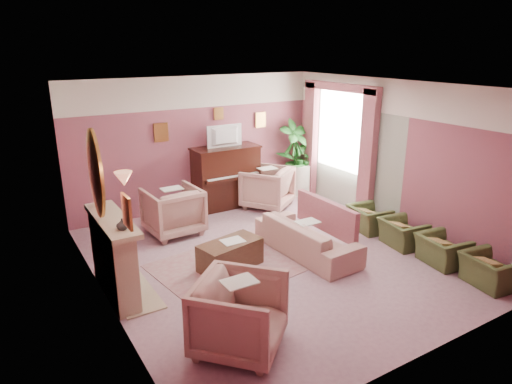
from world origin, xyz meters
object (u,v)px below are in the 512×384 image
coffee_table (230,255)px  floral_armchair_right (267,185)px  piano (226,178)px  olive_chair_c (403,229)px  olive_chair_d (369,215)px  television (226,135)px  olive_chair_b (443,246)px  side_table (299,179)px  floral_armchair_left (173,208)px  floral_armchair_front (240,312)px  olive_chair_a (490,266)px  sofa (307,231)px

coffee_table → floral_armchair_right: floral_armchair_right is taller
piano → olive_chair_c: size_ratio=1.92×
olive_chair_c → olive_chair_d: bearing=90.0°
piano → floral_armchair_right: piano is taller
television → olive_chair_d: size_ratio=1.10×
floral_armchair_right → olive_chair_b: 3.87m
floral_armchair_right → olive_chair_c: size_ratio=1.36×
television → side_table: 2.27m
olive_chair_d → floral_armchair_left: bearing=150.6°
coffee_table → olive_chair_d: size_ratio=1.37×
floral_armchair_right → floral_armchair_front: same height
olive_chair_b → television: bearing=111.5°
coffee_table → floral_armchair_right: size_ratio=1.01×
coffee_table → olive_chair_c: 3.11m
coffee_table → floral_armchair_left: floral_armchair_left is taller
television → olive_chair_a: size_ratio=1.10×
piano → floral_armchair_left: piano is taller
floral_armchair_right → piano: bearing=143.6°
side_table → olive_chair_b: bearing=-93.1°
floral_armchair_right → side_table: size_ratio=1.41×
piano → television: size_ratio=1.75×
sofa → side_table: sofa is taller
coffee_table → olive_chair_d: bearing=-0.3°
olive_chair_d → television: bearing=122.7°
coffee_table → olive_chair_c: (2.99, -0.84, 0.09)m
coffee_table → olive_chair_b: size_ratio=1.37×
piano → coffee_table: size_ratio=1.40×
piano → olive_chair_a: piano is taller
floral_armchair_left → floral_armchair_front: (-0.63, -3.65, 0.00)m
side_table → olive_chair_d: bearing=-95.1°
floral_armchair_front → piano: bearing=63.9°
sofa → olive_chair_a: 2.79m
floral_armchair_left → side_table: bearing=11.5°
floral_armchair_left → olive_chair_c: bearing=-39.3°
floral_armchair_left → olive_chair_c: floral_armchair_left is taller
sofa → floral_armchair_front: bearing=-143.6°
sofa → olive_chair_b: sofa is taller
floral_armchair_front → olive_chair_c: bearing=14.7°
olive_chair_b → coffee_table: bearing=151.1°
olive_chair_d → floral_armchair_right: bearing=114.1°
coffee_table → olive_chair_a: bearing=-39.6°
television → floral_armchair_front: bearing=-116.4°
floral_armchair_left → side_table: size_ratio=1.41×
floral_armchair_right → olive_chair_b: floral_armchair_right is taller
piano → side_table: piano is taller
coffee_table → olive_chair_b: bearing=-28.9°
olive_chair_b → side_table: (0.22, 4.16, 0.03)m
coffee_table → olive_chair_b: olive_chair_b is taller
floral_armchair_left → floral_armchair_front: bearing=-99.8°
floral_armchair_right → floral_armchair_front: bearing=-126.4°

